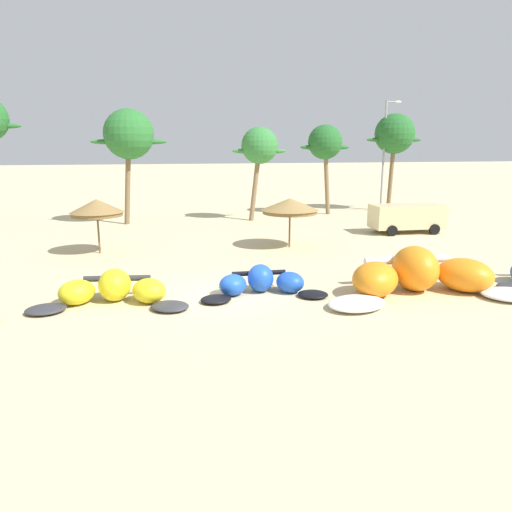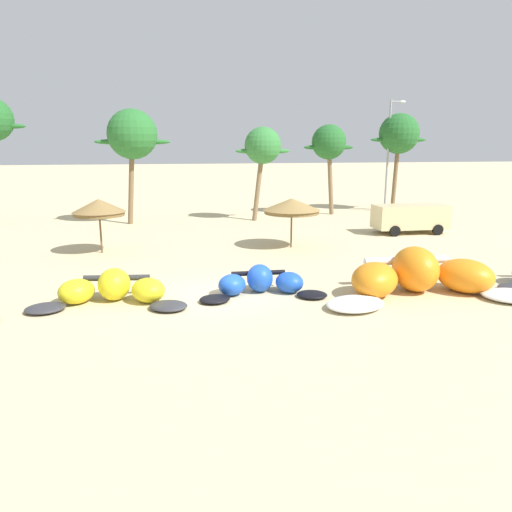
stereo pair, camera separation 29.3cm
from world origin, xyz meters
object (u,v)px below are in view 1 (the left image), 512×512
at_px(kite_left, 113,291).
at_px(parked_van, 406,216).
at_px(kite_center, 420,276).
at_px(palm_center_right, 325,143).
at_px(lamppost_west_center, 385,151).
at_px(palm_left_of_gap, 129,135).
at_px(palm_center_left, 259,147).
at_px(beach_umbrella_middle, 97,208).
at_px(palm_right_of_gap, 395,135).
at_px(beach_umbrella_near_palms, 290,206).
at_px(kite_left_of_center, 262,283).

xyz_separation_m(kite_left, parked_van, (17.53, 11.07, 0.63)).
xyz_separation_m(kite_center, palm_center_right, (3.64, 21.55, 5.06)).
distance_m(kite_center, lamppost_west_center, 24.51).
height_order(palm_left_of_gap, palm_center_right, palm_left_of_gap).
height_order(palm_left_of_gap, palm_center_left, palm_left_of_gap).
bearing_deg(beach_umbrella_middle, palm_right_of_gap, 28.71).
xyz_separation_m(kite_left, palm_right_of_gap, (21.71, 21.38, 6.00)).
relative_size(kite_center, lamppost_west_center, 0.94).
bearing_deg(beach_umbrella_middle, beach_umbrella_near_palms, -3.05).
bearing_deg(kite_left, beach_umbrella_middle, 99.08).
distance_m(kite_left, parked_van, 20.75).
height_order(beach_umbrella_middle, palm_center_left, palm_center_left).
height_order(kite_center, palm_center_right, palm_center_right).
relative_size(kite_left, parked_van, 1.24).
xyz_separation_m(kite_left, lamppost_west_center, (20.78, 21.10, 4.66)).
relative_size(kite_left, lamppost_west_center, 0.63).
bearing_deg(kite_center, kite_left_of_center, 168.72).
distance_m(kite_left_of_center, beach_umbrella_middle, 11.30).
height_order(beach_umbrella_middle, lamppost_west_center, lamppost_west_center).
distance_m(kite_center, beach_umbrella_near_palms, 9.86).
height_order(beach_umbrella_near_palms, palm_center_left, palm_center_left).
distance_m(palm_center_right, lamppost_west_center, 5.67).
height_order(kite_left_of_center, lamppost_west_center, lamppost_west_center).
distance_m(kite_left, lamppost_west_center, 29.98).
height_order(kite_center, palm_center_left, palm_center_left).
xyz_separation_m(palm_center_left, lamppost_west_center, (11.45, 2.79, -0.35)).
xyz_separation_m(beach_umbrella_middle, lamppost_west_center, (22.17, 12.37, 2.68)).
bearing_deg(palm_left_of_gap, beach_umbrella_middle, -98.00).
relative_size(beach_umbrella_near_palms, palm_center_right, 0.44).
height_order(parked_van, palm_center_right, palm_center_right).
relative_size(kite_left, palm_right_of_gap, 0.71).
bearing_deg(palm_center_right, beach_umbrella_near_palms, -117.25).
height_order(kite_left, palm_center_right, palm_center_right).
bearing_deg(beach_umbrella_middle, palm_center_left, 41.82).
distance_m(kite_left, beach_umbrella_middle, 9.06).
bearing_deg(palm_center_right, palm_right_of_gap, 8.71).
bearing_deg(kite_left, palm_right_of_gap, 44.56).
xyz_separation_m(beach_umbrella_near_palms, parked_van, (8.63, 2.89, -1.25)).
relative_size(palm_center_left, lamppost_west_center, 0.75).
relative_size(kite_left_of_center, parked_van, 1.08).
relative_size(kite_left_of_center, palm_center_right, 0.71).
height_order(kite_left_of_center, beach_umbrella_middle, beach_umbrella_middle).
bearing_deg(kite_center, beach_umbrella_near_palms, 105.81).
bearing_deg(parked_van, palm_right_of_gap, 67.95).
height_order(beach_umbrella_middle, palm_right_of_gap, palm_right_of_gap).
height_order(beach_umbrella_near_palms, lamppost_west_center, lamppost_west_center).
relative_size(kite_center, palm_center_right, 1.21).
relative_size(parked_van, palm_center_left, 0.68).
bearing_deg(kite_center, lamppost_west_center, 67.50).
height_order(beach_umbrella_middle, palm_center_right, palm_center_right).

